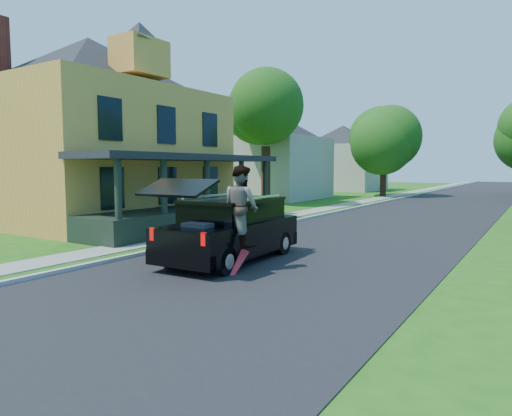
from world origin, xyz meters
The scene contains 13 objects.
ground centered at (0.00, 0.00, 0.00)m, with size 140.00×140.00×0.00m, color #1B5711.
street centered at (0.00, 20.00, 0.00)m, with size 8.00×120.00×0.02m, color black.
curb centered at (-4.05, 20.00, 0.00)m, with size 0.15×120.00×0.12m, color #A9AAA4.
sidewalk centered at (-5.60, 20.00, 0.00)m, with size 1.30×120.00×0.03m, color gray.
front_walk centered at (-9.50, 6.00, 0.00)m, with size 6.50×1.20×0.03m, color gray.
main_house centered at (-12.80, 5.99, 4.92)m, with size 15.56×15.56×10.10m.
neighbor_house_mid centered at (-13.50, 24.00, 4.19)m, with size 12.78×12.78×8.30m.
neighbor_house_far centered at (-13.50, 40.00, 4.19)m, with size 12.78×12.78×8.30m.
black_suv centered at (-1.40, 1.50, 0.89)m, with size 2.12×5.07×2.33m.
skateboarder centered at (-0.48, 0.68, 1.63)m, with size 1.20×1.06×2.04m.
skateboard centered at (-0.37, 0.31, 0.22)m, with size 0.31×0.76×0.73m.
tree_left_mid centered at (-10.55, 18.41, 6.41)m, with size 7.46×7.11×9.58m.
tree_left_far centered at (-6.22, 31.18, 5.26)m, with size 5.94×5.87×8.44m.
Camera 1 is at (5.91, -8.66, 2.61)m, focal length 32.00 mm.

